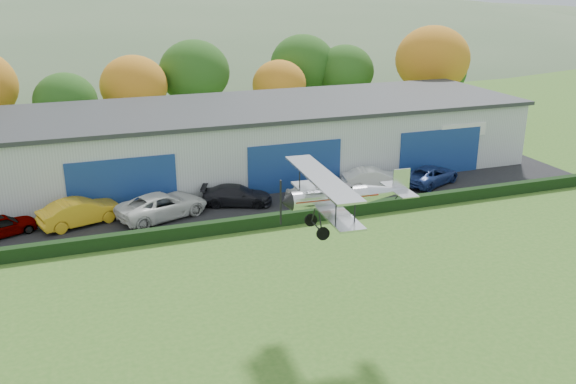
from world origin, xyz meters
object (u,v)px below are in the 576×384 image
object	(u,v)px
car_1	(81,212)
car_3	(237,195)
car_4	(318,189)
car_5	(374,179)
hangar	(269,136)
car_6	(431,175)
car_2	(162,205)
car_0	(2,225)
biplane	(340,194)

from	to	relation	value
car_1	car_3	xyz separation A→B (m)	(10.06, 0.17, -0.15)
car_4	car_5	xyz separation A→B (m)	(4.79, 1.04, -0.05)
car_4	car_3	bearing A→B (deg)	63.02
car_3	car_5	world-z (taller)	car_5
hangar	car_1	world-z (taller)	hangar
car_4	car_6	bearing A→B (deg)	-102.94
car_2	car_4	size ratio (longest dim) A/B	1.24
hangar	car_0	distance (m)	20.95
car_2	car_3	xyz separation A→B (m)	(5.09, 0.66, -0.13)
car_2	car_4	bearing A→B (deg)	-113.01
car_0	car_3	distance (m)	14.57
car_3	car_5	distance (m)	10.30
hangar	car_0	world-z (taller)	hangar
car_6	car_3	bearing A→B (deg)	63.03
biplane	car_4	bearing A→B (deg)	73.62
car_0	car_3	size ratio (longest dim) A/B	0.83
car_0	car_5	bearing A→B (deg)	-111.01
car_1	car_3	distance (m)	10.06
car_1	car_4	distance (m)	15.59
hangar	car_6	xyz separation A→B (m)	(10.02, -8.01, -1.91)
car_6	biplane	size ratio (longest dim) A/B	0.76
hangar	car_2	distance (m)	12.86
car_5	car_6	distance (m)	4.47
car_4	car_0	bearing A→B (deg)	72.29
car_1	car_6	size ratio (longest dim) A/B	1.01
car_0	car_5	world-z (taller)	car_5
car_2	car_6	bearing A→B (deg)	-110.54
car_1	car_3	bearing A→B (deg)	-107.18
car_2	car_5	size ratio (longest dim) A/B	1.29
car_0	car_5	xyz separation A→B (m)	(24.86, 0.47, 0.08)
hangar	biplane	bearing A→B (deg)	-100.69
car_1	car_3	world-z (taller)	car_1
hangar	car_3	bearing A→B (deg)	-122.30
hangar	car_6	size ratio (longest dim) A/B	8.07
car_0	biplane	xyz separation A→B (m)	(14.86, -15.46, 5.31)
car_6	car_4	bearing A→B (deg)	68.33
car_0	car_2	size ratio (longest dim) A/B	0.67
car_1	car_5	distance (m)	20.36
car_2	car_4	xyz separation A→B (m)	(10.60, -0.40, -0.01)
car_3	car_4	size ratio (longest dim) A/B	1.00
car_1	biplane	world-z (taller)	biplane
car_3	car_6	size ratio (longest dim) A/B	0.94
hangar	car_0	xyz separation A→B (m)	(-19.28, -7.96, -1.94)
car_2	biplane	distance (m)	17.01
hangar	biplane	xyz separation A→B (m)	(-4.42, -23.41, 3.38)
car_4	biplane	size ratio (longest dim) A/B	0.71
hangar	car_0	size ratio (longest dim) A/B	10.33
car_1	car_5	world-z (taller)	car_1
biplane	car_2	bearing A→B (deg)	112.33
car_1	car_4	bearing A→B (deg)	-111.42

